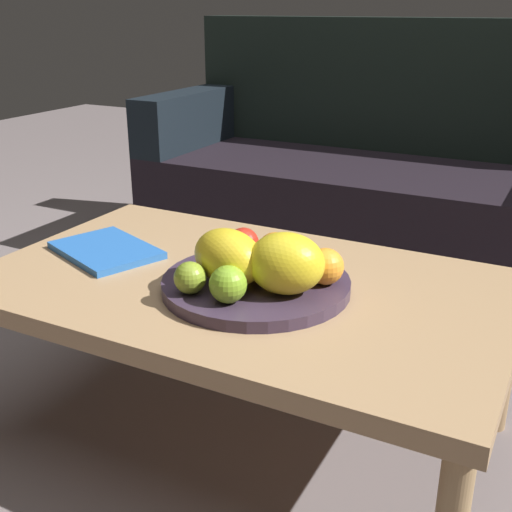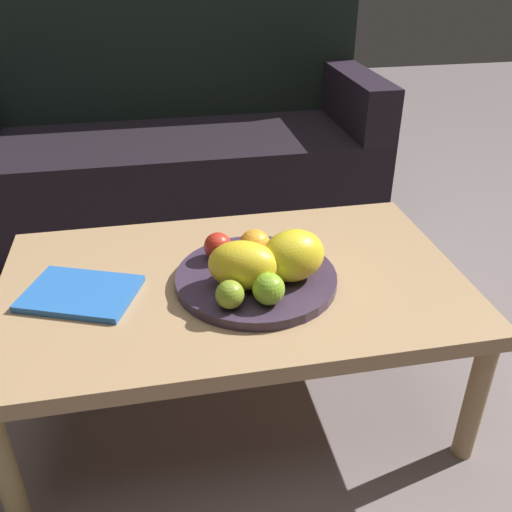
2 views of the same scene
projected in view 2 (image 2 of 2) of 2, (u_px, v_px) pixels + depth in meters
ground_plane at (236, 396)px, 1.57m from camera, size 8.00×8.00×0.00m
coffee_table at (234, 292)px, 1.39m from camera, size 1.13×0.68×0.39m
couch at (173, 150)px, 2.42m from camera, size 1.70×0.70×0.90m
fruit_bowl at (256, 278)px, 1.35m from camera, size 0.39×0.39×0.03m
melon_large_front at (244, 265)px, 1.27m from camera, size 0.19×0.16×0.11m
melon_smaller_beside at (293, 255)px, 1.30m from camera, size 0.18×0.16×0.12m
orange_front at (255, 245)px, 1.38m from camera, size 0.08×0.08×0.08m
orange_left at (306, 247)px, 1.38m from camera, size 0.07×0.07×0.07m
apple_front at (230, 295)px, 1.21m from camera, size 0.06×0.06×0.06m
apple_left at (218, 246)px, 1.39m from camera, size 0.07×0.07×0.07m
apple_right at (269, 289)px, 1.22m from camera, size 0.07×0.07×0.07m
banana_bunch at (248, 257)px, 1.36m from camera, size 0.16×0.15×0.06m
magazine at (80, 293)px, 1.30m from camera, size 0.30×0.26×0.02m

